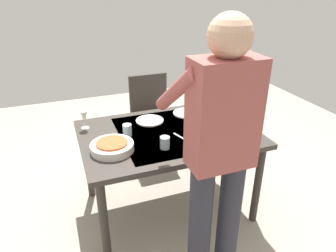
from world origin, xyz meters
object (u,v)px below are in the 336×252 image
chair_near (151,113)px  side_bowl_salad (220,132)px  serving_bowl_pasta (112,146)px  dinner_plate_near (150,121)px  dinner_plate_far (186,113)px  dining_table (168,141)px  water_cup_far_left (127,130)px  person_server (219,150)px  wine_bottle (252,126)px  wine_glass_left (84,116)px  water_cup_near_left (165,143)px  water_cup_near_right (215,105)px

chair_near → side_bowl_salad: 1.10m
serving_bowl_pasta → side_bowl_salad: same height
dinner_plate_near → dinner_plate_far: (-0.35, -0.04, 0.00)m
dining_table → water_cup_far_left: size_ratio=14.64×
person_server → serving_bowl_pasta: bearing=-50.3°
water_cup_far_left → dinner_plate_near: bearing=-141.2°
wine_bottle → wine_glass_left: 1.29m
person_server → side_bowl_salad: person_server is taller
wine_glass_left → serving_bowl_pasta: wine_glass_left is taller
chair_near → wine_bottle: 1.29m
dining_table → side_bowl_salad: size_ratio=7.46×
person_server → water_cup_near_left: (0.14, -0.50, -0.19)m
dining_table → chair_near: 0.87m
water_cup_far_left → side_bowl_salad: 0.70m
person_server → water_cup_near_right: bearing=-117.5°
dinner_plate_near → serving_bowl_pasta: bearing=43.9°
water_cup_near_right → dinner_plate_near: size_ratio=0.39×
water_cup_far_left → dinner_plate_far: bearing=-158.8°
water_cup_far_left → dinner_plate_near: size_ratio=0.40×
water_cup_near_left → water_cup_near_right: water_cup_near_right is taller
dinner_plate_near → water_cup_near_right: bearing=-176.7°
chair_near → water_cup_far_left: size_ratio=9.92×
dining_table → water_cup_far_left: bearing=-8.8°
water_cup_near_left → dinner_plate_far: water_cup_near_left is taller
person_server → serving_bowl_pasta: size_ratio=5.63×
dining_table → water_cup_near_right: bearing=-153.6°
dinner_plate_near → dinner_plate_far: same height
chair_near → serving_bowl_pasta: (0.59, 0.99, 0.24)m
dinner_plate_near → dinner_plate_far: bearing=-173.8°
chair_near → wine_glass_left: bearing=37.8°
wine_glass_left → dinner_plate_far: (-0.87, 0.01, -0.10)m
serving_bowl_pasta → dinner_plate_far: (-0.74, -0.41, -0.03)m
water_cup_near_right → serving_bowl_pasta: size_ratio=0.30×
side_bowl_salad → dinner_plate_far: bearing=-81.2°
side_bowl_salad → dinner_plate_near: side_bowl_salad is taller
serving_bowl_pasta → dinner_plate_far: 0.84m
wine_bottle → dinner_plate_near: bearing=-43.6°
wine_glass_left → water_cup_near_left: bearing=133.2°
wine_glass_left → water_cup_near_right: 1.15m
wine_bottle → side_bowl_salad: bearing=-37.2°
person_server → side_bowl_salad: (-0.32, -0.53, -0.20)m
wine_glass_left → serving_bowl_pasta: size_ratio=0.50×
wine_glass_left → side_bowl_salad: wine_glass_left is taller
person_server → chair_near: bearing=-93.7°
dinner_plate_near → side_bowl_salad: bearing=134.1°
water_cup_far_left → serving_bowl_pasta: water_cup_far_left is taller
water_cup_near_left → dinner_plate_near: bearing=-94.2°
wine_bottle → serving_bowl_pasta: 1.01m
wine_glass_left → dining_table: bearing=154.3°
water_cup_far_left → dinner_plate_far: 0.63m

